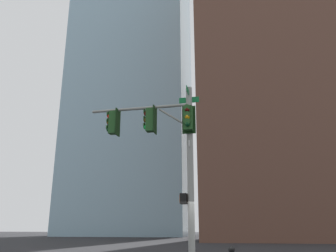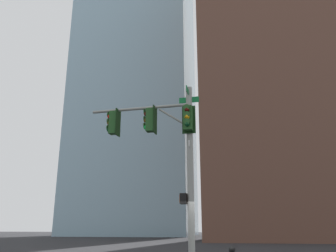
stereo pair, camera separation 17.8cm
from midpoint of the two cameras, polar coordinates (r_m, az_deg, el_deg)
signal_pole_assembly at (r=13.90m, az=0.29°, el=-2.90°), size 4.71×1.22×7.20m
building_brick_nearside at (r=51.46m, az=19.74°, el=12.33°), size 24.62×15.22×51.04m
building_brick_midblock at (r=66.36m, az=20.45°, el=-4.55°), size 22.65×15.90×28.18m
building_glass_tower at (r=80.97m, az=-4.58°, el=13.60°), size 22.74×23.43×84.14m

